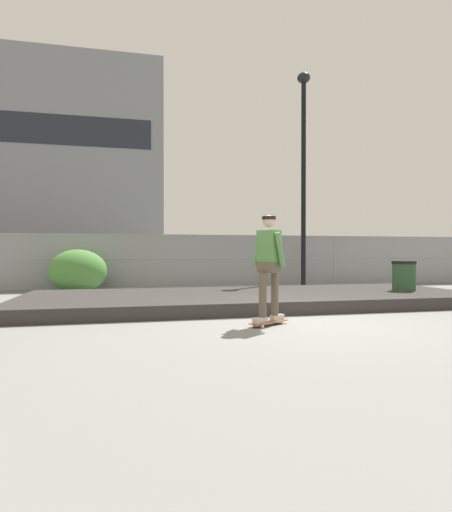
{
  "coord_description": "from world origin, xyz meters",
  "views": [
    {
      "loc": [
        -2.85,
        -7.01,
        1.26
      ],
      "look_at": [
        -0.45,
        3.49,
        1.15
      ],
      "focal_mm": 29.19,
      "sensor_mm": 36.0,
      "label": 1
    }
  ],
  "objects_px": {
    "skater": "(269,261)",
    "parked_car_near": "(47,263)",
    "skateboard": "(269,322)",
    "shrub_left": "(78,271)",
    "street_lamp": "(304,156)",
    "parked_car_far": "(341,261)",
    "parked_car_mid": "(227,262)",
    "trash_bin": "(404,281)"
  },
  "relations": [
    {
      "from": "parked_car_far",
      "to": "trash_bin",
      "type": "relative_size",
      "value": 4.37
    },
    {
      "from": "trash_bin",
      "to": "skateboard",
      "type": "bearing_deg",
      "value": -150.46
    },
    {
      "from": "parked_car_far",
      "to": "trash_bin",
      "type": "xyz_separation_m",
      "value": [
        -2.42,
        -7.71,
        -0.32
      ]
    },
    {
      "from": "skateboard",
      "to": "parked_car_mid",
      "type": "bearing_deg",
      "value": 81.04
    },
    {
      "from": "skateboard",
      "to": "parked_car_near",
      "type": "bearing_deg",
      "value": 118.52
    },
    {
      "from": "skateboard",
      "to": "trash_bin",
      "type": "height_order",
      "value": "trash_bin"
    },
    {
      "from": "parked_car_mid",
      "to": "parked_car_far",
      "type": "xyz_separation_m",
      "value": [
        5.29,
        0.12,
        0.0
      ]
    },
    {
      "from": "parked_car_near",
      "to": "parked_car_far",
      "type": "height_order",
      "value": "same"
    },
    {
      "from": "parked_car_far",
      "to": "trash_bin",
      "type": "bearing_deg",
      "value": -107.43
    },
    {
      "from": "skateboard",
      "to": "parked_car_mid",
      "type": "height_order",
      "value": "parked_car_mid"
    },
    {
      "from": "skater",
      "to": "parked_car_far",
      "type": "distance_m",
      "value": 12.34
    },
    {
      "from": "street_lamp",
      "to": "shrub_left",
      "type": "distance_m",
      "value": 8.3
    },
    {
      "from": "street_lamp",
      "to": "parked_car_near",
      "type": "height_order",
      "value": "street_lamp"
    },
    {
      "from": "parked_car_near",
      "to": "parked_car_mid",
      "type": "relative_size",
      "value": 0.98
    },
    {
      "from": "parked_car_mid",
      "to": "shrub_left",
      "type": "relative_size",
      "value": 2.62
    },
    {
      "from": "skater",
      "to": "street_lamp",
      "type": "relative_size",
      "value": 0.25
    },
    {
      "from": "street_lamp",
      "to": "trash_bin",
      "type": "bearing_deg",
      "value": -75.89
    },
    {
      "from": "parked_car_mid",
      "to": "parked_car_far",
      "type": "distance_m",
      "value": 5.29
    },
    {
      "from": "street_lamp",
      "to": "parked_car_near",
      "type": "distance_m",
      "value": 10.12
    },
    {
      "from": "street_lamp",
      "to": "trash_bin",
      "type": "xyz_separation_m",
      "value": [
        1.01,
        -4.0,
        -4.02
      ]
    },
    {
      "from": "street_lamp",
      "to": "parked_car_mid",
      "type": "distance_m",
      "value": 5.48
    },
    {
      "from": "shrub_left",
      "to": "trash_bin",
      "type": "distance_m",
      "value": 9.31
    },
    {
      "from": "skateboard",
      "to": "shrub_left",
      "type": "bearing_deg",
      "value": 120.33
    },
    {
      "from": "street_lamp",
      "to": "shrub_left",
      "type": "xyz_separation_m",
      "value": [
        -7.34,
        0.11,
        -3.87
      ]
    },
    {
      "from": "parked_car_near",
      "to": "trash_bin",
      "type": "bearing_deg",
      "value": -36.72
    },
    {
      "from": "parked_car_far",
      "to": "shrub_left",
      "type": "relative_size",
      "value": 2.61
    },
    {
      "from": "street_lamp",
      "to": "parked_car_mid",
      "type": "bearing_deg",
      "value": 117.51
    },
    {
      "from": "parked_car_mid",
      "to": "skateboard",
      "type": "bearing_deg",
      "value": -98.96
    },
    {
      "from": "shrub_left",
      "to": "trash_bin",
      "type": "relative_size",
      "value": 1.67
    },
    {
      "from": "skateboard",
      "to": "parked_car_far",
      "type": "height_order",
      "value": "parked_car_far"
    },
    {
      "from": "skater",
      "to": "parked_car_near",
      "type": "xyz_separation_m",
      "value": [
        -5.35,
        9.85,
        -0.27
      ]
    },
    {
      "from": "street_lamp",
      "to": "shrub_left",
      "type": "bearing_deg",
      "value": 179.17
    },
    {
      "from": "skateboard",
      "to": "skater",
      "type": "height_order",
      "value": "skater"
    },
    {
      "from": "street_lamp",
      "to": "parked_car_far",
      "type": "height_order",
      "value": "street_lamp"
    },
    {
      "from": "skater",
      "to": "parked_car_far",
      "type": "bearing_deg",
      "value": 56.08
    },
    {
      "from": "street_lamp",
      "to": "parked_car_far",
      "type": "relative_size",
      "value": 1.64
    },
    {
      "from": "street_lamp",
      "to": "skater",
      "type": "bearing_deg",
      "value": -117.9
    },
    {
      "from": "skater",
      "to": "parked_car_near",
      "type": "relative_size",
      "value": 0.41
    },
    {
      "from": "street_lamp",
      "to": "parked_car_near",
      "type": "xyz_separation_m",
      "value": [
        -8.81,
        3.32,
        -3.7
      ]
    },
    {
      "from": "parked_car_mid",
      "to": "street_lamp",
      "type": "bearing_deg",
      "value": -62.49
    },
    {
      "from": "skateboard",
      "to": "parked_car_mid",
      "type": "distance_m",
      "value": 10.27
    },
    {
      "from": "street_lamp",
      "to": "parked_car_mid",
      "type": "height_order",
      "value": "street_lamp"
    }
  ]
}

